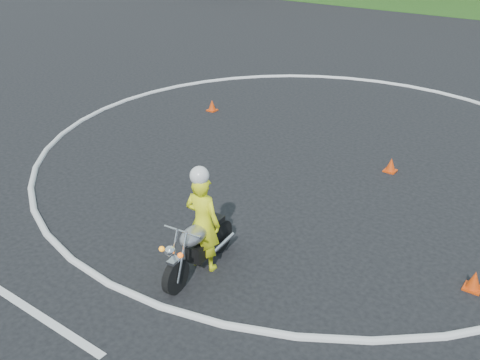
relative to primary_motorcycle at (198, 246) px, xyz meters
The scene contains 4 objects.
ground 2.18m from the primary_motorcycle, 112.56° to the left, with size 120.00×120.00×0.00m, color black.
course_markings 6.48m from the primary_motorcycle, 77.94° to the left, with size 19.05×19.05×0.12m.
primary_motorcycle is the anchor object (origin of this frame).
rider_primary_grp 0.39m from the primary_motorcycle, 92.79° to the left, with size 0.59×0.42×1.68m.
Camera 1 is at (5.15, -6.91, 4.82)m, focal length 40.00 mm.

